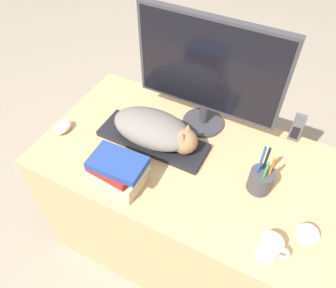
{
  "coord_description": "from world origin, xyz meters",
  "views": [
    {
      "loc": [
        0.31,
        -0.45,
        1.75
      ],
      "look_at": [
        -0.09,
        0.32,
        0.79
      ],
      "focal_mm": 35.0,
      "sensor_mm": 36.0,
      "label": 1
    }
  ],
  "objects": [
    {
      "name": "book_stack",
      "position": [
        -0.2,
        0.12,
        0.79
      ],
      "size": [
        0.23,
        0.15,
        0.13
      ],
      "color": "#C6B284",
      "rests_on": "desk"
    },
    {
      "name": "computer_mouse",
      "position": [
        -0.55,
        0.23,
        0.75
      ],
      "size": [
        0.06,
        0.09,
        0.04
      ],
      "color": "silver",
      "rests_on": "desk"
    },
    {
      "name": "keyboard",
      "position": [
        -0.18,
        0.35,
        0.74
      ],
      "size": [
        0.47,
        0.16,
        0.02
      ],
      "color": "black",
      "rests_on": "desk"
    },
    {
      "name": "monitor",
      "position": [
        -0.03,
        0.55,
        1.01
      ],
      "size": [
        0.59,
        0.18,
        0.5
      ],
      "color": "#333338",
      "rests_on": "desk"
    },
    {
      "name": "cat",
      "position": [
        -0.16,
        0.35,
        0.81
      ],
      "size": [
        0.37,
        0.2,
        0.12
      ],
      "color": "#66605B",
      "rests_on": "keyboard"
    },
    {
      "name": "pen_cup",
      "position": [
        0.29,
        0.33,
        0.78
      ],
      "size": [
        0.09,
        0.09,
        0.23
      ],
      "color": "#38383D",
      "rests_on": "desk"
    },
    {
      "name": "coffee_mug",
      "position": [
        0.39,
        0.09,
        0.77
      ],
      "size": [
        0.1,
        0.07,
        0.08
      ],
      "color": "silver",
      "rests_on": "desk"
    },
    {
      "name": "phone",
      "position": [
        0.35,
        0.64,
        0.8
      ],
      "size": [
        0.05,
        0.02,
        0.14
      ],
      "color": "#4C4C51",
      "rests_on": "desk"
    },
    {
      "name": "desk",
      "position": [
        0.0,
        0.34,
        0.36
      ],
      "size": [
        1.23,
        0.67,
        0.73
      ],
      "color": "tan",
      "rests_on": "ground_plane"
    },
    {
      "name": "baseball",
      "position": [
        0.49,
        0.2,
        0.77
      ],
      "size": [
        0.08,
        0.08,
        0.08
      ],
      "color": "silver",
      "rests_on": "desk"
    }
  ]
}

